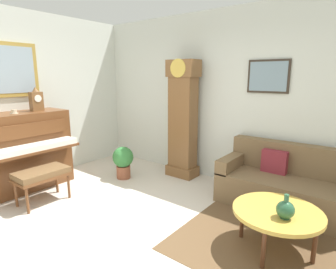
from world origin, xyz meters
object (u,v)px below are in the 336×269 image
(grandfather_clock, at_px, (183,122))
(teacup, at_px, (14,112))
(mantel_clock, at_px, (36,100))
(potted_plant, at_px, (123,160))
(couch, at_px, (293,186))
(piano, at_px, (20,151))
(green_jug, at_px, (285,210))
(piano_bench, at_px, (42,175))
(coffee_table, at_px, (277,213))

(grandfather_clock, height_order, teacup, grandfather_clock)
(mantel_clock, xyz_separation_m, potted_plant, (0.91, 0.96, -1.06))
(couch, bearing_deg, teacup, -150.82)
(piano, bearing_deg, green_jug, 10.89)
(piano, bearing_deg, grandfather_clock, 50.94)
(grandfather_clock, distance_m, mantel_clock, 2.41)
(piano_bench, bearing_deg, green_jug, 14.31)
(piano, distance_m, coffee_table, 3.74)
(couch, bearing_deg, mantel_clock, -155.94)
(green_jug, bearing_deg, piano, -169.11)
(piano, distance_m, green_jug, 3.81)
(piano_bench, relative_size, mantel_clock, 1.84)
(teacup, bearing_deg, green_jug, 11.61)
(couch, relative_size, teacup, 16.38)
(piano_bench, bearing_deg, coffee_table, 17.01)
(coffee_table, xyz_separation_m, potted_plant, (-2.73, 0.45, -0.09))
(piano, distance_m, mantel_clock, 0.84)
(coffee_table, height_order, potted_plant, potted_plant)
(piano, xyz_separation_m, couch, (3.54, 1.91, -0.30))
(piano_bench, xyz_separation_m, grandfather_clock, (0.94, 2.09, 0.56))
(piano, height_order, potted_plant, piano)
(piano_bench, distance_m, teacup, 1.06)
(couch, bearing_deg, potted_plant, -166.78)
(piano, xyz_separation_m, mantel_clock, (0.00, 0.33, 0.77))
(mantel_clock, distance_m, teacup, 0.40)
(coffee_table, xyz_separation_m, teacup, (-3.60, -0.88, 0.82))
(grandfather_clock, relative_size, teacup, 17.50)
(grandfather_clock, bearing_deg, piano_bench, -114.19)
(green_jug, bearing_deg, teacup, -168.39)
(coffee_table, xyz_separation_m, green_jug, (0.10, -0.12, 0.12))
(teacup, bearing_deg, piano_bench, -1.13)
(piano_bench, bearing_deg, piano, 175.78)
(potted_plant, bearing_deg, green_jug, -11.48)
(grandfather_clock, bearing_deg, coffee_table, -30.92)
(grandfather_clock, xyz_separation_m, teacup, (-1.61, -2.07, 0.27))
(piano_bench, distance_m, grandfather_clock, 2.36)
(mantel_clock, bearing_deg, potted_plant, 46.65)
(piano, xyz_separation_m, coffee_table, (3.64, 0.84, -0.20))
(coffee_table, distance_m, teacup, 3.79)
(couch, bearing_deg, green_jug, -80.55)
(green_jug, xyz_separation_m, potted_plant, (-2.83, 0.58, -0.21))
(piano_bench, bearing_deg, couch, 34.79)
(grandfather_clock, height_order, green_jug, grandfather_clock)
(piano_bench, distance_m, couch, 3.45)
(couch, height_order, teacup, teacup)
(piano_bench, bearing_deg, teacup, 178.87)
(mantel_clock, bearing_deg, green_jug, 5.91)
(mantel_clock, height_order, teacup, mantel_clock)
(mantel_clock, distance_m, green_jug, 3.86)
(piano, relative_size, piano_bench, 2.06)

